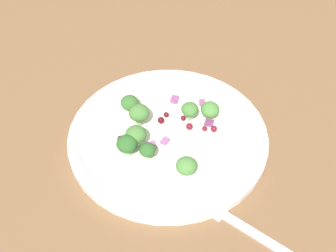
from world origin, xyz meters
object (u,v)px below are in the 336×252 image
(broccoli_floret_2, at_px, (136,135))
(fork, at_px, (256,234))
(broccoli_floret_1, at_px, (140,113))
(plate, at_px, (168,135))
(broccoli_floret_0, at_px, (210,110))

(broccoli_floret_2, bearing_deg, fork, 166.90)
(broccoli_floret_2, bearing_deg, broccoli_floret_1, -66.02)
(plate, relative_size, broccoli_floret_2, 9.69)
(plate, relative_size, broccoli_floret_0, 10.43)
(broccoli_floret_1, bearing_deg, broccoli_floret_2, 113.98)
(plate, bearing_deg, fork, 152.41)
(broccoli_floret_1, height_order, fork, broccoli_floret_1)
(broccoli_floret_1, relative_size, broccoli_floret_2, 1.02)
(broccoli_floret_0, height_order, broccoli_floret_2, broccoli_floret_2)
(broccoli_floret_0, bearing_deg, broccoli_floret_2, 54.58)
(broccoli_floret_1, distance_m, fork, 0.23)
(broccoli_floret_1, distance_m, broccoli_floret_2, 0.04)
(broccoli_floret_1, height_order, broccoli_floret_2, broccoli_floret_1)
(plate, relative_size, broccoli_floret_1, 9.52)
(broccoli_floret_0, distance_m, broccoli_floret_2, 0.12)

